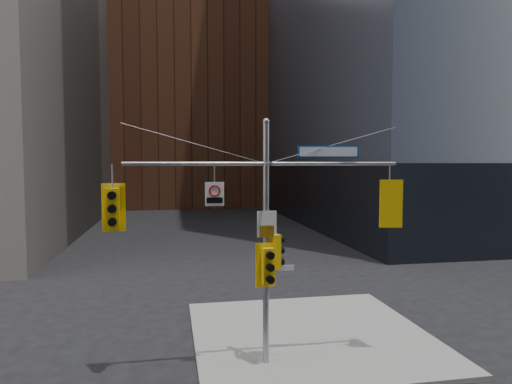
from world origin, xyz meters
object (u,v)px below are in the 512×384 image
object	(u,v)px
traffic_light_west_arm	(113,208)
traffic_light_east_arm	(389,203)
traffic_light_pole_front	(268,266)
signal_assembly	(266,219)
regulatory_sign_arm	(215,193)
traffic_light_pole_side	(277,251)
street_sign_blade	(328,152)

from	to	relation	value
traffic_light_west_arm	traffic_light_east_arm	bearing A→B (deg)	-0.67
traffic_light_west_arm	traffic_light_pole_front	world-z (taller)	traffic_light_west_arm
traffic_light_east_arm	signal_assembly	bearing A→B (deg)	10.69
signal_assembly	traffic_light_pole_front	distance (m)	1.36
traffic_light_east_arm	regulatory_sign_arm	distance (m)	5.33
traffic_light_west_arm	regulatory_sign_arm	xyz separation A→B (m)	(2.76, -0.03, 0.37)
traffic_light_pole_front	regulatory_sign_arm	size ratio (longest dim) A/B	1.90
traffic_light_pole_side	traffic_light_pole_front	world-z (taller)	traffic_light_pole_side
regulatory_sign_arm	traffic_light_west_arm	bearing A→B (deg)	-178.62
signal_assembly	traffic_light_pole_side	bearing A→B (deg)	3.03
street_sign_blade	traffic_light_west_arm	bearing A→B (deg)	-172.67
street_sign_blade	traffic_light_east_arm	bearing A→B (deg)	7.34
signal_assembly	regulatory_sign_arm	bearing A→B (deg)	-179.22
traffic_light_east_arm	street_sign_blade	world-z (taller)	street_sign_blade
regulatory_sign_arm	traffic_light_pole_front	bearing A→B (deg)	-7.35
traffic_light_east_arm	traffic_light_pole_front	distance (m)	4.20
traffic_light_pole_side	regulatory_sign_arm	distance (m)	2.49
street_sign_blade	regulatory_sign_arm	distance (m)	3.56
signal_assembly	traffic_light_west_arm	bearing A→B (deg)	179.82
traffic_light_east_arm	regulatory_sign_arm	bearing A→B (deg)	10.90
signal_assembly	street_sign_blade	bearing A→B (deg)	0.10
traffic_light_pole_front	traffic_light_east_arm	bearing A→B (deg)	-3.70
signal_assembly	traffic_light_west_arm	distance (m)	4.27
traffic_light_west_arm	traffic_light_east_arm	xyz separation A→B (m)	(8.08, -0.01, -0.00)
traffic_light_pole_side	traffic_light_pole_front	distance (m)	0.56
traffic_light_west_arm	traffic_light_pole_front	size ratio (longest dim) A/B	1.03
street_sign_blade	signal_assembly	bearing A→B (deg)	-172.47
signal_assembly	traffic_light_east_arm	size ratio (longest dim) A/B	5.55
signal_assembly	traffic_light_pole_side	size ratio (longest dim) A/B	8.13
traffic_light_west_arm	regulatory_sign_arm	bearing A→B (deg)	-1.27
traffic_light_east_arm	traffic_light_pole_side	bearing A→B (deg)	10.41
traffic_light_pole_front	regulatory_sign_arm	world-z (taller)	regulatory_sign_arm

